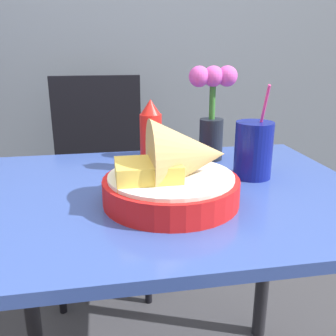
% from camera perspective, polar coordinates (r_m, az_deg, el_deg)
% --- Properties ---
extents(dining_table, '(0.94, 0.71, 0.74)m').
position_cam_1_polar(dining_table, '(0.94, -0.06, -10.45)').
color(dining_table, '#334C9E').
rests_on(dining_table, ground_plane).
extents(chair_far_window, '(0.40, 0.40, 0.94)m').
position_cam_1_polar(chair_far_window, '(1.72, -10.40, 0.56)').
color(chair_far_window, black).
rests_on(chair_far_window, ground_plane).
extents(food_basket, '(0.29, 0.29, 0.18)m').
position_cam_1_polar(food_basket, '(0.79, 1.33, -0.93)').
color(food_basket, red).
rests_on(food_basket, dining_table).
extents(ketchup_bottle, '(0.06, 0.06, 0.19)m').
position_cam_1_polar(ketchup_bottle, '(1.00, -2.63, 4.82)').
color(ketchup_bottle, red).
rests_on(ketchup_bottle, dining_table).
extents(drink_cup, '(0.10, 0.10, 0.24)m').
position_cam_1_polar(drink_cup, '(0.97, 12.87, 2.45)').
color(drink_cup, navy).
rests_on(drink_cup, dining_table).
extents(flower_vase, '(0.14, 0.07, 0.27)m').
position_cam_1_polar(flower_vase, '(1.09, 6.73, 9.06)').
color(flower_vase, black).
rests_on(flower_vase, dining_table).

